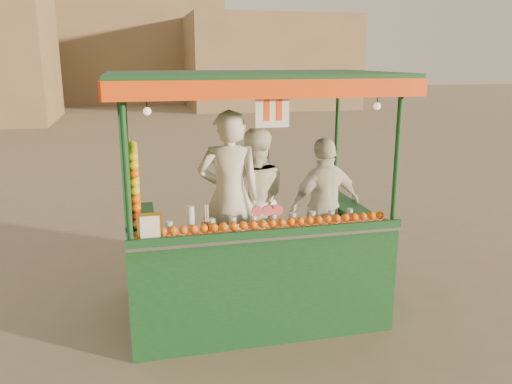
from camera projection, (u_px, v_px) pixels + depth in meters
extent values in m
plane|color=#756454|center=(212.00, 312.00, 5.71)|extent=(90.00, 90.00, 0.00)
cube|color=olive|center=(269.00, 62.00, 29.27)|extent=(9.00, 6.00, 5.00)
cube|color=olive|center=(106.00, 45.00, 32.63)|extent=(14.00, 7.00, 7.00)
cube|color=#0F391E|center=(251.00, 296.00, 5.76)|extent=(2.60, 1.60, 0.30)
cylinder|color=black|center=(169.00, 302.00, 5.55)|extent=(0.36, 0.10, 0.36)
cylinder|color=black|center=(328.00, 286.00, 5.95)|extent=(0.36, 0.10, 0.36)
cube|color=#0F391E|center=(266.00, 273.00, 5.01)|extent=(2.60, 0.30, 0.80)
cube|color=#0F391E|center=(143.00, 256.00, 5.45)|extent=(0.30, 1.30, 0.80)
cube|color=#0F391E|center=(346.00, 238.00, 5.97)|extent=(0.30, 1.30, 0.80)
cube|color=#B2B2B7|center=(266.00, 231.00, 4.93)|extent=(2.60, 0.46, 0.03)
cylinder|color=#0F391E|center=(126.00, 170.00, 4.36)|extent=(0.05, 0.05, 1.40)
cylinder|color=#0F391E|center=(397.00, 157.00, 4.92)|extent=(0.05, 0.05, 1.40)
cylinder|color=#0F391E|center=(126.00, 143.00, 5.77)|extent=(0.05, 0.05, 1.40)
cylinder|color=#0F391E|center=(337.00, 135.00, 6.33)|extent=(0.05, 0.05, 1.40)
cube|color=#0F391E|center=(251.00, 76.00, 5.16)|extent=(2.80, 1.80, 0.08)
cube|color=#F3460D|center=(275.00, 89.00, 4.34)|extent=(2.80, 0.04, 0.16)
cube|color=#F3460D|center=(233.00, 81.00, 6.03)|extent=(2.80, 0.04, 0.16)
cube|color=#F3460D|center=(106.00, 86.00, 4.86)|extent=(0.04, 1.80, 0.16)
cube|color=#F3460D|center=(379.00, 83.00, 5.50)|extent=(0.04, 1.80, 0.16)
cylinder|color=#EC475B|center=(267.00, 211.00, 4.75)|extent=(0.10, 0.02, 0.10)
cube|color=#B68B22|center=(150.00, 229.00, 4.53)|extent=(0.22, 0.02, 0.28)
cube|color=white|center=(272.00, 110.00, 4.46)|extent=(0.30, 0.01, 0.30)
sphere|color=#FFE5B2|center=(147.00, 111.00, 4.35)|extent=(0.07, 0.07, 0.07)
sphere|color=#FFE5B2|center=(377.00, 106.00, 4.82)|extent=(0.07, 0.07, 0.07)
imported|color=silver|center=(229.00, 197.00, 5.65)|extent=(0.75, 0.56, 1.89)
imported|color=white|center=(254.00, 200.00, 5.96)|extent=(0.87, 0.72, 1.66)
imported|color=white|center=(325.00, 207.00, 5.85)|extent=(0.99, 0.60, 1.57)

